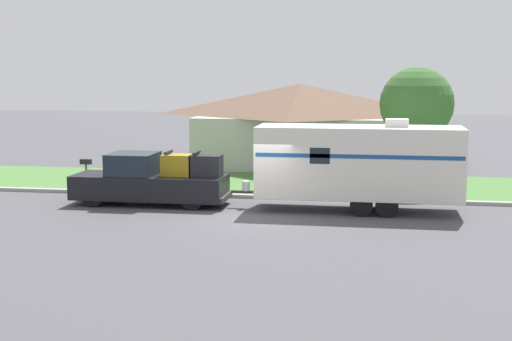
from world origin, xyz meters
name	(u,v)px	position (x,y,z in m)	size (l,w,h in m)	color
ground_plane	(253,218)	(0.00, 0.00, 0.00)	(120.00, 120.00, 0.00)	#47474C
curb_strip	(269,197)	(0.00, 3.75, 0.07)	(80.00, 0.30, 0.14)	#999993
lawn_strip	(281,184)	(0.00, 7.40, 0.01)	(80.00, 7.00, 0.03)	#477538
house_across_street	(300,123)	(0.08, 14.32, 2.25)	(11.15, 8.00, 4.34)	#B2B2A8
pickup_truck	(151,181)	(-4.24, 1.80, 0.90)	(5.93, 1.96, 2.06)	black
travel_trailer	(359,162)	(3.56, 1.80, 1.79)	(8.35, 2.24, 3.36)	black
mailbox	(86,166)	(-8.09, 4.74, 1.00)	(0.48, 0.20, 1.29)	brown
tree_in_yard	(417,104)	(5.82, 7.01, 3.65)	(3.12, 3.12, 5.22)	brown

